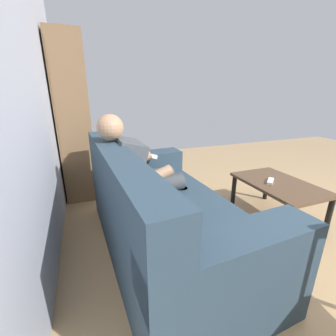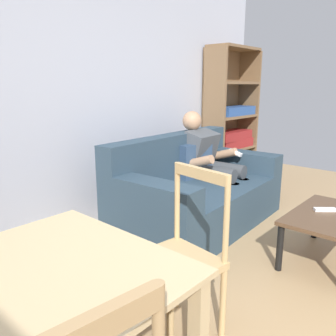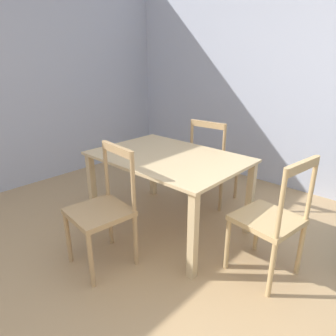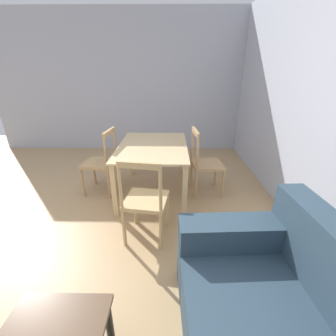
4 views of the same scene
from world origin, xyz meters
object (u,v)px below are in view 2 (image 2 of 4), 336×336
Objects in this scene: person_lounging at (209,162)px; dining_chair_facing_couch at (178,260)px; coffee_table at (332,221)px; tv_remote at (325,210)px; bookshelf at (230,127)px; couch at (195,192)px.

person_lounging is 1.17× the size of dining_chair_facing_couch.
tv_remote is at bearing 59.51° from coffee_table.
person_lounging is at bearing 29.91° from dining_chair_facing_couch.
person_lounging is 1.42m from bookshelf.
dining_chair_facing_couch reaches higher than couch.
tv_remote is at bearing -11.77° from dining_chair_facing_couch.
bookshelf is 2.00× the size of dining_chair_facing_couch.
bookshelf is at bearing 10.13° from tv_remote.
coffee_table is at bearing -160.51° from tv_remote.
coffee_table is (0.06, -1.29, 0.02)m from couch.
bookshelf reaches higher than couch.
couch is at bearing 92.70° from coffee_table.
coffee_table is 0.11m from tv_remote.
couch is 2.00× the size of dining_chair_facing_couch.
bookshelf is (1.52, 1.83, 0.38)m from tv_remote.
coffee_table is at bearing -101.46° from person_lounging.
couch is 1.22m from tv_remote.
person_lounging is 6.50× the size of tv_remote.
person_lounging is 1.97m from dining_chair_facing_couch.
coffee_table is (-0.28, -1.36, -0.23)m from person_lounging.
bookshelf is at bearing 50.47° from coffee_table.
person_lounging is at bearing 11.27° from couch.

